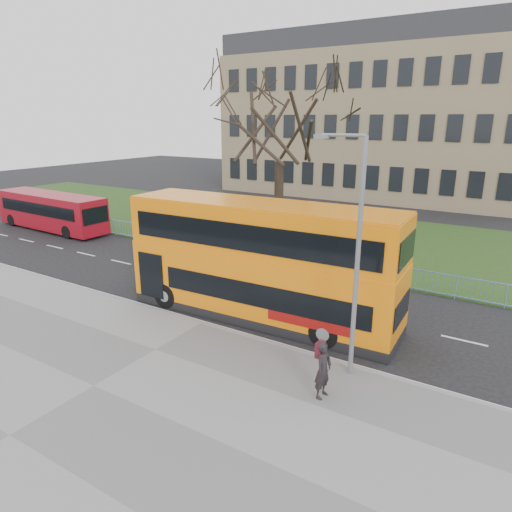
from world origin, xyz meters
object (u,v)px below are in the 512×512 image
at_px(yellow_bus, 261,258).
at_px(red_bus, 51,211).
at_px(pedestrian, 323,370).
at_px(street_lamp, 355,251).

relative_size(yellow_bus, red_bus, 1.12).
xyz_separation_m(red_bus, pedestrian, (25.26, -9.02, -0.41)).
bearing_deg(yellow_bus, street_lamp, -29.37).
height_order(red_bus, street_lamp, street_lamp).
distance_m(red_bus, pedestrian, 26.82).
xyz_separation_m(yellow_bus, street_lamp, (4.66, -2.39, 1.63)).
bearing_deg(pedestrian, street_lamp, 0.32).
bearing_deg(red_bus, street_lamp, -14.39).
distance_m(yellow_bus, pedestrian, 6.24).
xyz_separation_m(yellow_bus, pedestrian, (4.52, -4.02, -1.52)).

